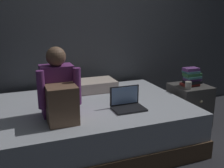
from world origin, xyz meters
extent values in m
plane|color=#2D2D33|center=(0.00, 0.00, 0.00)|extent=(8.00, 8.00, 0.00)
cube|color=#4C4F54|center=(0.00, 1.20, 1.35)|extent=(5.60, 0.10, 2.70)
cube|color=brown|center=(-0.20, 0.30, 0.09)|extent=(2.00, 1.50, 0.19)
cube|color=#B2B7C1|center=(-0.20, 0.30, 0.33)|extent=(1.96, 1.46, 0.28)
cube|color=#474442|center=(1.10, 0.35, 0.26)|extent=(0.44, 0.44, 0.53)
sphere|color=gray|center=(1.10, 0.13, 0.38)|extent=(0.04, 0.04, 0.04)
cube|color=#75337A|center=(-0.62, 0.11, 0.71)|extent=(0.30, 0.20, 0.48)
sphere|color=brown|center=(-0.62, 0.08, 1.04)|extent=(0.18, 0.18, 0.18)
cube|color=brown|center=(-0.62, -0.11, 0.64)|extent=(0.26, 0.24, 0.34)
cylinder|color=#75337A|center=(-0.78, -0.03, 0.77)|extent=(0.07, 0.07, 0.34)
cylinder|color=#75337A|center=(-0.46, -0.03, 0.77)|extent=(0.07, 0.07, 0.34)
cube|color=black|center=(0.06, -0.03, 0.48)|extent=(0.32, 0.22, 0.02)
cube|color=black|center=(0.06, 0.08, 0.59)|extent=(0.32, 0.01, 0.20)
cube|color=#8CB2EA|center=(0.06, 0.08, 0.59)|extent=(0.29, 0.00, 0.18)
cube|color=beige|center=(-0.08, 0.75, 0.54)|extent=(0.56, 0.36, 0.13)
cube|color=#9E2D28|center=(1.08, 0.34, 0.55)|extent=(0.22, 0.14, 0.03)
cube|color=black|center=(1.10, 0.32, 0.58)|extent=(0.21, 0.14, 0.03)
cube|color=#703D84|center=(1.11, 0.34, 0.61)|extent=(0.20, 0.13, 0.03)
cube|color=teal|center=(1.10, 0.32, 0.64)|extent=(0.19, 0.12, 0.03)
cube|color=#387042|center=(1.09, 0.33, 0.67)|extent=(0.21, 0.12, 0.04)
cube|color=teal|center=(1.09, 0.35, 0.71)|extent=(0.17, 0.15, 0.03)
cube|color=#703D84|center=(1.08, 0.34, 0.74)|extent=(0.19, 0.12, 0.04)
cylinder|color=#BCB2A3|center=(0.97, 0.23, 0.57)|extent=(0.08, 0.08, 0.09)
camera|label=1|loc=(-0.98, -2.27, 1.42)|focal=41.73mm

